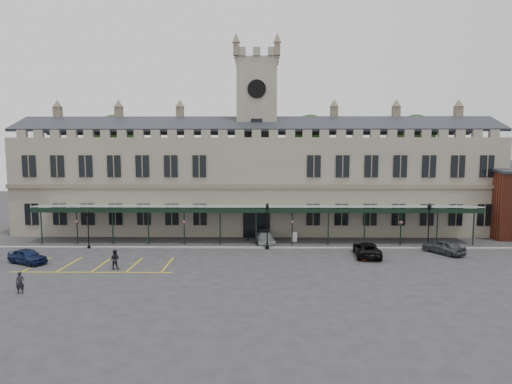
{
  "coord_description": "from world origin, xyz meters",
  "views": [
    {
      "loc": [
        0.48,
        -36.45,
        10.1
      ],
      "look_at": [
        0.0,
        6.0,
        6.0
      ],
      "focal_mm": 28.0,
      "sensor_mm": 36.0,
      "label": 1
    }
  ],
  "objects_px": {
    "traffic_cone": "(364,256)",
    "lamp_post_right": "(429,222)",
    "lamp_post_left": "(88,226)",
    "car_taxi": "(265,238)",
    "car_left_a": "(27,256)",
    "sign_board": "(294,237)",
    "clock_tower": "(257,130)",
    "car_van": "(367,249)",
    "lamp_post_mid": "(267,222)",
    "person_a": "(20,283)",
    "car_right_a": "(443,247)",
    "station_building": "(257,181)",
    "person_b": "(115,259)"
  },
  "relations": [
    {
      "from": "clock_tower",
      "to": "lamp_post_mid",
      "type": "bearing_deg",
      "value": -83.71
    },
    {
      "from": "clock_tower",
      "to": "person_a",
      "type": "distance_m",
      "value": 32.31
    },
    {
      "from": "lamp_post_left",
      "to": "sign_board",
      "type": "height_order",
      "value": "lamp_post_left"
    },
    {
      "from": "traffic_cone",
      "to": "lamp_post_right",
      "type": "bearing_deg",
      "value": 29.55
    },
    {
      "from": "traffic_cone",
      "to": "person_b",
      "type": "height_order",
      "value": "person_b"
    },
    {
      "from": "car_left_a",
      "to": "sign_board",
      "type": "bearing_deg",
      "value": -43.72
    },
    {
      "from": "clock_tower",
      "to": "car_right_a",
      "type": "relative_size",
      "value": 5.84
    },
    {
      "from": "station_building",
      "to": "clock_tower",
      "type": "height_order",
      "value": "clock_tower"
    },
    {
      "from": "station_building",
      "to": "car_van",
      "type": "bearing_deg",
      "value": -51.13
    },
    {
      "from": "person_a",
      "to": "car_taxi",
      "type": "bearing_deg",
      "value": 23.77
    },
    {
      "from": "lamp_post_mid",
      "to": "car_right_a",
      "type": "distance_m",
      "value": 18.02
    },
    {
      "from": "lamp_post_left",
      "to": "traffic_cone",
      "type": "relative_size",
      "value": 5.29
    },
    {
      "from": "car_taxi",
      "to": "car_van",
      "type": "xyz_separation_m",
      "value": [
        9.99,
        -5.24,
        0.04
      ]
    },
    {
      "from": "clock_tower",
      "to": "car_left_a",
      "type": "bearing_deg",
      "value": -141.48
    },
    {
      "from": "lamp_post_right",
      "to": "station_building",
      "type": "bearing_deg",
      "value": 149.89
    },
    {
      "from": "clock_tower",
      "to": "car_taxi",
      "type": "xyz_separation_m",
      "value": [
        1.0,
        -8.48,
        -12.46
      ]
    },
    {
      "from": "car_taxi",
      "to": "traffic_cone",
      "type": "bearing_deg",
      "value": -42.14
    },
    {
      "from": "clock_tower",
      "to": "lamp_post_left",
      "type": "height_order",
      "value": "clock_tower"
    },
    {
      "from": "traffic_cone",
      "to": "car_taxi",
      "type": "height_order",
      "value": "car_taxi"
    },
    {
      "from": "clock_tower",
      "to": "car_left_a",
      "type": "xyz_separation_m",
      "value": [
        -21.0,
        -16.72,
        -12.42
      ]
    },
    {
      "from": "clock_tower",
      "to": "lamp_post_right",
      "type": "distance_m",
      "value": 23.48
    },
    {
      "from": "traffic_cone",
      "to": "car_left_a",
      "type": "height_order",
      "value": "car_left_a"
    },
    {
      "from": "traffic_cone",
      "to": "sign_board",
      "type": "relative_size",
      "value": 0.7
    },
    {
      "from": "car_van",
      "to": "car_taxi",
      "type": "bearing_deg",
      "value": -21.65
    },
    {
      "from": "car_van",
      "to": "person_a",
      "type": "bearing_deg",
      "value": 27.45
    },
    {
      "from": "station_building",
      "to": "lamp_post_right",
      "type": "bearing_deg",
      "value": -30.11
    },
    {
      "from": "lamp_post_mid",
      "to": "traffic_cone",
      "type": "bearing_deg",
      "value": -25.16
    },
    {
      "from": "car_van",
      "to": "car_right_a",
      "type": "xyz_separation_m",
      "value": [
        8.01,
        1.09,
        0.03
      ]
    },
    {
      "from": "car_right_a",
      "to": "person_b",
      "type": "relative_size",
      "value": 2.44
    },
    {
      "from": "sign_board",
      "to": "person_b",
      "type": "xyz_separation_m",
      "value": [
        -16.66,
        -11.05,
        0.32
      ]
    },
    {
      "from": "traffic_cone",
      "to": "person_a",
      "type": "relative_size",
      "value": 0.49
    },
    {
      "from": "lamp_post_right",
      "to": "car_van",
      "type": "bearing_deg",
      "value": -157.31
    },
    {
      "from": "lamp_post_left",
      "to": "sign_board",
      "type": "xyz_separation_m",
      "value": [
        22.25,
        3.39,
        -1.91
      ]
    },
    {
      "from": "sign_board",
      "to": "car_van",
      "type": "distance_m",
      "value": 9.2
    },
    {
      "from": "clock_tower",
      "to": "traffic_cone",
      "type": "bearing_deg",
      "value": -55.77
    },
    {
      "from": "sign_board",
      "to": "lamp_post_mid",
      "type": "bearing_deg",
      "value": -131.55
    },
    {
      "from": "clock_tower",
      "to": "sign_board",
      "type": "height_order",
      "value": "clock_tower"
    },
    {
      "from": "lamp_post_left",
      "to": "lamp_post_mid",
      "type": "distance_m",
      "value": 19.1
    },
    {
      "from": "lamp_post_left",
      "to": "car_taxi",
      "type": "height_order",
      "value": "lamp_post_left"
    },
    {
      "from": "sign_board",
      "to": "person_a",
      "type": "height_order",
      "value": "person_a"
    },
    {
      "from": "lamp_post_right",
      "to": "sign_board",
      "type": "relative_size",
      "value": 4.41
    },
    {
      "from": "lamp_post_right",
      "to": "car_left_a",
      "type": "distance_m",
      "value": 39.79
    },
    {
      "from": "clock_tower",
      "to": "traffic_cone",
      "type": "relative_size",
      "value": 31.66
    },
    {
      "from": "car_left_a",
      "to": "car_taxi",
      "type": "xyz_separation_m",
      "value": [
        22.0,
        8.24,
        -0.04
      ]
    },
    {
      "from": "car_right_a",
      "to": "lamp_post_right",
      "type": "bearing_deg",
      "value": -99.04
    },
    {
      "from": "lamp_post_left",
      "to": "person_a",
      "type": "height_order",
      "value": "lamp_post_left"
    },
    {
      "from": "lamp_post_mid",
      "to": "traffic_cone",
      "type": "height_order",
      "value": "lamp_post_mid"
    },
    {
      "from": "traffic_cone",
      "to": "sign_board",
      "type": "bearing_deg",
      "value": 127.31
    },
    {
      "from": "lamp_post_right",
      "to": "person_a",
      "type": "height_order",
      "value": "lamp_post_right"
    },
    {
      "from": "clock_tower",
      "to": "car_van",
      "type": "relative_size",
      "value": 5.0
    }
  ]
}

